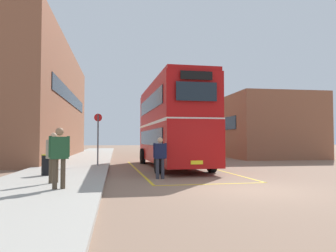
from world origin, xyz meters
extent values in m
plane|color=#846651|center=(0.00, 14.40, 0.00)|extent=(135.60, 135.60, 0.00)
cube|color=#A39E93|center=(-6.50, 16.80, 0.07)|extent=(4.00, 57.60, 0.14)
cube|color=brown|center=(-10.82, 20.22, 4.78)|extent=(5.44, 24.04, 9.56)
cube|color=#232D38|center=(-8.07, 20.22, 5.26)|extent=(0.06, 18.27, 1.10)
cube|color=brown|center=(9.08, 21.96, 2.71)|extent=(7.17, 17.46, 5.43)
cube|color=#19232D|center=(5.47, 21.96, 2.99)|extent=(0.06, 13.27, 1.10)
cylinder|color=black|center=(-2.39, 11.60, 0.50)|extent=(0.31, 1.01, 1.00)
cylinder|color=black|center=(0.22, 11.69, 0.50)|extent=(0.31, 1.01, 1.00)
cylinder|color=black|center=(-2.17, 5.29, 0.50)|extent=(0.31, 1.01, 1.00)
cylinder|color=black|center=(0.44, 5.39, 0.50)|extent=(0.31, 1.01, 1.00)
cube|color=#A80F0F|center=(-0.97, 8.49, 1.40)|extent=(2.88, 10.26, 2.10)
cube|color=#A80F0F|center=(-0.97, 8.49, 3.50)|extent=(2.88, 10.06, 2.10)
cube|color=#A80F0F|center=(-0.97, 8.49, 4.65)|extent=(2.77, 9.95, 0.20)
cube|color=white|center=(-0.97, 8.49, 2.45)|extent=(2.91, 10.16, 0.14)
cube|color=#19232D|center=(-2.26, 8.45, 1.70)|extent=(0.32, 8.34, 0.84)
cube|color=#19232D|center=(-2.26, 8.45, 3.60)|extent=(0.32, 8.34, 0.84)
cube|color=#19232D|center=(0.31, 8.54, 1.70)|extent=(0.32, 8.34, 0.84)
cube|color=#19232D|center=(0.31, 8.54, 3.60)|extent=(0.32, 8.34, 0.84)
cube|color=#19232D|center=(-0.80, 3.39, 3.60)|extent=(1.77, 0.10, 0.80)
cube|color=black|center=(-0.80, 3.39, 4.28)|extent=(1.39, 0.09, 0.36)
cube|color=#19232D|center=(-1.15, 13.60, 1.80)|extent=(2.03, 0.11, 1.00)
cube|color=yellow|center=(-0.80, 3.39, 0.63)|extent=(0.52, 0.05, 0.16)
cylinder|color=black|center=(2.28, 31.63, 0.46)|extent=(0.39, 0.95, 0.92)
cylinder|color=black|center=(4.81, 31.98, 0.46)|extent=(0.39, 0.95, 0.92)
cylinder|color=black|center=(3.12, 25.71, 0.46)|extent=(0.39, 0.95, 0.92)
cylinder|color=black|center=(5.65, 26.07, 0.46)|extent=(0.39, 0.95, 0.92)
cube|color=silver|center=(3.97, 28.85, 1.60)|extent=(3.84, 10.20, 2.60)
cube|color=silver|center=(3.97, 28.85, 2.96)|extent=(3.64, 9.79, 0.12)
cube|color=#19232D|center=(2.72, 28.67, 1.95)|extent=(1.15, 7.89, 0.96)
cube|color=#19232D|center=(5.21, 29.02, 1.95)|extent=(1.15, 7.89, 0.96)
cube|color=#19232D|center=(3.26, 33.80, 1.90)|extent=(1.96, 0.32, 1.10)
cylinder|color=#2D2D38|center=(-2.25, 3.25, 0.41)|extent=(0.14, 0.14, 0.81)
cylinder|color=#2D2D38|center=(-2.47, 3.23, 0.41)|extent=(0.14, 0.14, 0.81)
cube|color=#141938|center=(-2.36, 3.24, 1.12)|extent=(0.50, 0.27, 0.61)
cylinder|color=#141938|center=(-2.12, 3.26, 1.15)|extent=(0.09, 0.09, 0.58)
cylinder|color=#141938|center=(-2.60, 3.21, 1.15)|extent=(0.09, 0.09, 0.58)
sphere|color=tan|center=(-2.36, 3.22, 1.56)|extent=(0.22, 0.22, 0.22)
cylinder|color=#473828|center=(-6.24, 1.44, 0.55)|extent=(0.14, 0.14, 0.81)
cylinder|color=#473828|center=(-6.10, 1.60, 0.55)|extent=(0.14, 0.14, 0.81)
cube|color=gray|center=(-6.17, 1.52, 1.26)|extent=(0.48, 0.50, 0.61)
cylinder|color=gray|center=(-6.33, 1.34, 1.29)|extent=(0.09, 0.09, 0.58)
cylinder|color=gray|center=(-6.01, 1.69, 1.29)|extent=(0.09, 0.09, 0.58)
sphere|color=tan|center=(-6.18, 1.53, 1.70)|extent=(0.22, 0.22, 0.22)
cylinder|color=#473828|center=(-5.66, 0.14, 0.58)|extent=(0.14, 0.14, 0.87)
cylinder|color=#473828|center=(-5.87, 0.07, 0.58)|extent=(0.14, 0.14, 0.87)
cube|color=#1E4728|center=(-5.76, 0.11, 1.34)|extent=(0.55, 0.37, 0.65)
cylinder|color=#1E4728|center=(-5.52, 0.19, 1.37)|extent=(0.09, 0.09, 0.62)
cylinder|color=#1E4728|center=(-6.01, 0.03, 1.37)|extent=(0.09, 0.09, 0.62)
sphere|color=#8C6647|center=(-5.76, 0.09, 1.82)|extent=(0.24, 0.24, 0.24)
cylinder|color=black|center=(-6.87, 4.00, 0.54)|extent=(0.44, 0.44, 0.80)
cylinder|color=olive|center=(-6.87, 4.00, 0.96)|extent=(0.47, 0.47, 0.04)
cylinder|color=#4C4C51|center=(-5.13, 8.86, 1.57)|extent=(0.08, 0.08, 2.86)
cylinder|color=red|center=(-5.13, 8.86, 2.82)|extent=(0.44, 0.08, 0.44)
cube|color=gold|center=(-3.04, 7.40, 0.00)|extent=(0.54, 12.18, 0.01)
cube|color=gold|center=(1.09, 7.55, 0.00)|extent=(0.54, 12.18, 0.01)
cube|color=gold|center=(-0.76, 1.39, 0.00)|extent=(4.25, 0.27, 0.01)
camera|label=1|loc=(-4.12, -9.85, 1.58)|focal=34.90mm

